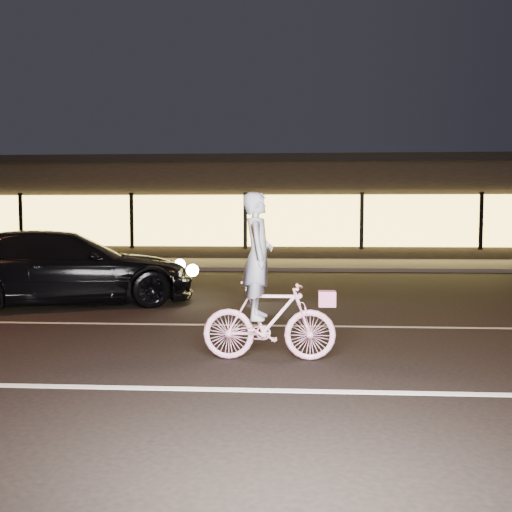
{
  "coord_description": "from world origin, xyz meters",
  "views": [
    {
      "loc": [
        1.78,
        -7.36,
        1.85
      ],
      "look_at": [
        1.29,
        0.6,
        1.27
      ],
      "focal_mm": 40.0,
      "sensor_mm": 36.0,
      "label": 1
    }
  ],
  "objects": [
    {
      "name": "lane_stripe_far",
      "position": [
        0.0,
        2.0,
        0.0
      ],
      "size": [
        60.0,
        0.1,
        0.01
      ],
      "primitive_type": "cube",
      "color": "gray",
      "rests_on": "ground"
    },
    {
      "name": "sedan",
      "position": [
        -2.84,
        3.91,
        0.76
      ],
      "size": [
        5.68,
        3.93,
        1.53
      ],
      "rotation": [
        0.0,
        0.0,
        1.95
      ],
      "color": "black",
      "rests_on": "ground"
    },
    {
      "name": "lane_stripe_near",
      "position": [
        0.0,
        -1.5,
        0.0
      ],
      "size": [
        60.0,
        0.12,
        0.01
      ],
      "primitive_type": "cube",
      "color": "silver",
      "rests_on": "ground"
    },
    {
      "name": "sidewalk",
      "position": [
        0.0,
        13.0,
        0.06
      ],
      "size": [
        30.0,
        4.0,
        0.12
      ],
      "primitive_type": "cube",
      "color": "#383533",
      "rests_on": "ground"
    },
    {
      "name": "storefront",
      "position": [
        0.0,
        18.97,
        2.15
      ],
      "size": [
        25.4,
        8.42,
        4.2
      ],
      "color": "black",
      "rests_on": "ground"
    },
    {
      "name": "cyclist",
      "position": [
        1.47,
        -0.23,
        0.76
      ],
      "size": [
        1.69,
        0.58,
        2.13
      ],
      "rotation": [
        0.0,
        0.0,
        1.57
      ],
      "color": "#FF4E98",
      "rests_on": "ground"
    },
    {
      "name": "ground",
      "position": [
        0.0,
        0.0,
        0.0
      ],
      "size": [
        90.0,
        90.0,
        0.0
      ],
      "primitive_type": "plane",
      "color": "black",
      "rests_on": "ground"
    }
  ]
}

